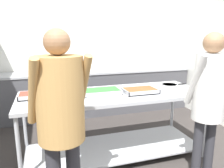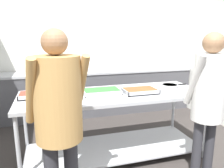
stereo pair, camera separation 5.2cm
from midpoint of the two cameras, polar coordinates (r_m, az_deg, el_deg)
wall_rear at (r=4.86m, az=-5.57°, el=8.97°), size 4.37×0.06×2.65m
back_counter at (r=4.64m, az=-4.47°, el=-2.05°), size 4.21×0.65×0.91m
serving_counter at (r=2.92m, az=1.07°, el=-7.89°), size 2.40×0.89×0.90m
serving_tray_roast at (r=2.81m, az=-18.43°, el=-2.67°), size 0.43×0.29×0.05m
plate_stack at (r=2.57m, az=-10.05°, el=-3.52°), size 0.27×0.27×0.06m
serving_tray_greens at (r=2.82m, az=-2.25°, el=-1.98°), size 0.48×0.30×0.05m
serving_tray_vegetables at (r=2.88m, az=7.80°, el=-1.79°), size 0.43×0.30×0.05m
sauce_pan at (r=3.07m, az=15.32°, el=-0.81°), size 0.36×0.22×0.08m
broccoli_bowl at (r=3.08m, az=22.18°, el=-1.46°), size 0.19×0.19×0.09m
guest_serving_left at (r=1.86m, az=-13.07°, el=-6.43°), size 0.55×0.43×1.68m
guest_serving_right at (r=2.47m, az=24.43°, el=-2.37°), size 0.45×0.37×1.66m
water_bottle at (r=4.41m, az=-11.41°, el=4.59°), size 0.08×0.08×0.26m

